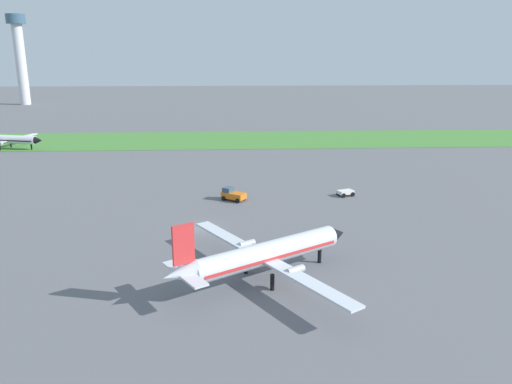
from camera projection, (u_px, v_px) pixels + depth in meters
ground_plane at (199, 228)px, 63.88m from camera, size 600.00×600.00×0.00m
grass_taxiway_strip at (214, 140)px, 129.62m from camera, size 360.00×28.00×0.08m
airplane_foreground_turboprop at (264, 254)px, 48.51m from camera, size 19.34×22.15×7.53m
airplane_taxiing_turboprop at (7, 139)px, 116.49m from camera, size 18.31×21.23×6.47m
baggage_cart_near_gate at (345, 192)px, 78.25m from camera, size 2.85×2.49×0.90m
pushback_tug_by_runway at (233, 195)px, 75.77m from camera, size 3.99×3.50×1.95m
control_tower at (20, 52)px, 215.25m from camera, size 8.00×8.00×38.17m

